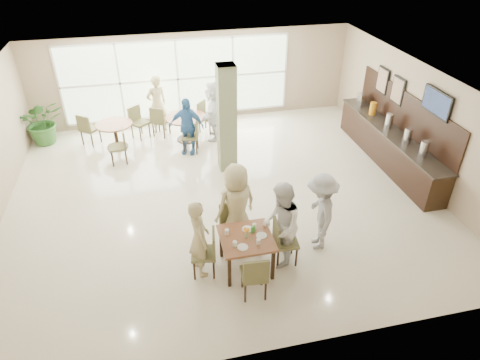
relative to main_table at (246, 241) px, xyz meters
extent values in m
plane|color=beige|center=(0.00, 2.61, -0.66)|extent=(10.00, 10.00, 0.00)
plane|color=white|center=(0.00, 2.61, 2.14)|extent=(10.00, 10.00, 0.00)
plane|color=tan|center=(0.00, 7.11, 0.74)|extent=(10.00, 0.00, 10.00)
plane|color=tan|center=(0.00, -1.89, 0.74)|extent=(10.00, 0.00, 10.00)
plane|color=tan|center=(5.00, 2.61, 0.74)|extent=(0.00, 9.00, 9.00)
plane|color=silver|center=(-0.50, 7.08, 0.74)|extent=(7.00, 0.00, 7.00)
cube|color=#777C56|center=(0.40, 3.81, 0.74)|extent=(0.45, 0.45, 2.80)
cube|color=brown|center=(0.00, 0.00, 0.07)|extent=(0.97, 0.97, 0.05)
cube|color=black|center=(-0.41, -0.41, -0.31)|extent=(0.06, 0.06, 0.70)
cube|color=black|center=(0.41, -0.41, -0.31)|extent=(0.06, 0.06, 0.70)
cube|color=black|center=(-0.41, 0.41, -0.31)|extent=(0.06, 0.06, 0.70)
cube|color=black|center=(0.41, 0.41, -0.31)|extent=(0.06, 0.06, 0.70)
cylinder|color=brown|center=(-2.50, 5.63, 0.07)|extent=(1.03, 1.03, 0.04)
cylinder|color=black|center=(-2.50, 5.63, -0.30)|extent=(0.10, 0.10, 0.71)
cylinder|color=black|center=(-2.50, 5.63, -0.64)|extent=(0.60, 0.60, 0.03)
cylinder|color=brown|center=(-0.47, 5.67, 0.07)|extent=(1.19, 1.19, 0.04)
cylinder|color=black|center=(-0.47, 5.67, -0.30)|extent=(0.10, 0.10, 0.71)
cylinder|color=black|center=(-0.47, 5.67, -0.64)|extent=(0.60, 0.60, 0.03)
cylinder|color=white|center=(0.21, 0.22, 0.14)|extent=(0.08, 0.08, 0.10)
cylinder|color=white|center=(-0.33, 0.17, 0.14)|extent=(0.08, 0.08, 0.10)
cylinder|color=white|center=(0.17, -0.23, 0.14)|extent=(0.08, 0.08, 0.10)
cylinder|color=white|center=(-0.26, -0.19, 0.14)|extent=(0.08, 0.08, 0.10)
cylinder|color=white|center=(-0.13, -0.27, 0.10)|extent=(0.20, 0.20, 0.01)
cylinder|color=white|center=(0.07, 0.22, 0.10)|extent=(0.20, 0.20, 0.01)
cylinder|color=white|center=(0.28, -0.03, 0.10)|extent=(0.20, 0.20, 0.01)
cylinder|color=#99B27F|center=(0.00, 0.00, 0.15)|extent=(0.07, 0.07, 0.12)
sphere|color=orange|center=(0.03, 0.00, 0.26)|extent=(0.07, 0.07, 0.07)
sphere|color=orange|center=(-0.02, 0.03, 0.26)|extent=(0.07, 0.07, 0.07)
sphere|color=orange|center=(-0.01, -0.03, 0.26)|extent=(0.07, 0.07, 0.07)
cube|color=green|center=(0.15, 0.10, 0.17)|extent=(0.09, 0.08, 0.15)
cube|color=black|center=(4.68, 3.11, -0.21)|extent=(0.60, 4.60, 0.90)
cube|color=black|center=(4.68, 3.11, 0.26)|extent=(0.64, 4.70, 0.04)
cube|color=black|center=(4.97, 3.11, 0.79)|extent=(0.04, 4.60, 1.00)
cylinder|color=silver|center=(4.68, 1.71, 0.48)|extent=(0.20, 0.20, 0.40)
cylinder|color=silver|center=(4.68, 2.41, 0.48)|extent=(0.20, 0.20, 0.40)
cylinder|color=silver|center=(4.68, 3.31, 0.48)|extent=(0.20, 0.20, 0.40)
cylinder|color=orange|center=(4.68, 4.21, 0.46)|extent=(0.18, 0.18, 0.36)
cube|color=silver|center=(4.68, 4.91, 0.46)|extent=(0.18, 0.30, 0.36)
cube|color=black|center=(4.94, 2.01, 1.49)|extent=(0.06, 1.00, 0.58)
cube|color=#7F99CC|center=(4.91, 2.01, 1.49)|extent=(0.01, 0.92, 0.50)
cube|color=black|center=(4.95, 3.61, 1.19)|extent=(0.04, 0.55, 0.70)
cube|color=brown|center=(4.92, 3.61, 1.19)|extent=(0.01, 0.47, 0.62)
cube|color=black|center=(4.95, 4.41, 1.19)|extent=(0.04, 0.55, 0.70)
cube|color=brown|center=(4.92, 4.41, 1.19)|extent=(0.01, 0.47, 0.62)
imported|color=#336C2B|center=(-4.53, 6.41, 0.01)|extent=(1.44, 1.44, 1.34)
imported|color=tan|center=(-0.86, 0.11, 0.14)|extent=(0.48, 0.64, 1.60)
imported|color=tan|center=(-0.01, 0.82, 0.25)|extent=(0.99, 0.74, 1.81)
imported|color=white|center=(0.67, 0.04, 0.23)|extent=(0.88, 1.01, 1.77)
imported|color=#A4A4A6|center=(1.58, 0.32, 0.18)|extent=(0.83, 1.19, 1.68)
imported|color=#3B72B2|center=(-0.52, 4.87, 0.16)|extent=(1.09, 0.85, 1.63)
imported|color=white|center=(0.36, 5.63, 0.22)|extent=(1.09, 1.75, 1.75)
imported|color=tan|center=(-1.23, 6.44, 0.24)|extent=(0.77, 0.66, 1.79)
camera|label=1|loc=(-1.46, -5.92, 5.23)|focal=32.00mm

